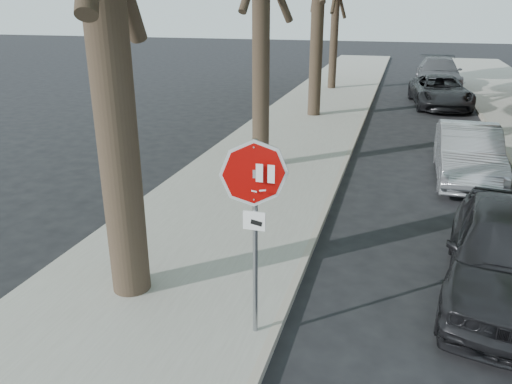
# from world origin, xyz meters

# --- Properties ---
(ground) EXTENTS (120.00, 120.00, 0.00)m
(ground) POSITION_xyz_m (0.00, 0.00, 0.00)
(ground) COLOR black
(ground) RESTS_ON ground
(sidewalk_left) EXTENTS (4.00, 55.00, 0.12)m
(sidewalk_left) POSITION_xyz_m (-2.50, 12.00, 0.06)
(sidewalk_left) COLOR gray
(sidewalk_left) RESTS_ON ground
(curb_left) EXTENTS (0.12, 55.00, 0.13)m
(curb_left) POSITION_xyz_m (-0.45, 12.00, 0.07)
(curb_left) COLOR #9E9384
(curb_left) RESTS_ON ground
(curb_right) EXTENTS (0.12, 55.00, 0.13)m
(curb_right) POSITION_xyz_m (3.95, 12.00, 0.07)
(curb_right) COLOR #9E9384
(curb_right) RESTS_ON ground
(stop_sign) EXTENTS (0.76, 0.34, 2.61)m
(stop_sign) POSITION_xyz_m (-0.70, -0.03, 1.95)
(stop_sign) COLOR gray
(stop_sign) RESTS_ON sidewalk_left
(car_a) EXTENTS (2.26, 4.41, 1.44)m
(car_a) POSITION_xyz_m (2.60, 2.05, 0.72)
(car_a) COLOR black
(car_a) RESTS_ON ground
(car_b) EXTENTS (1.45, 4.10, 1.35)m
(car_b) POSITION_xyz_m (2.60, 7.75, 0.67)
(car_b) COLOR gray
(car_b) RESTS_ON ground
(car_c) EXTENTS (2.22, 5.43, 1.57)m
(car_c) POSITION_xyz_m (2.60, 23.13, 0.79)
(car_c) COLOR #56565C
(car_c) RESTS_ON ground
(car_d) EXTENTS (2.73, 4.99, 1.32)m
(car_d) POSITION_xyz_m (2.45, 17.74, 0.66)
(car_d) COLOR black
(car_d) RESTS_ON ground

